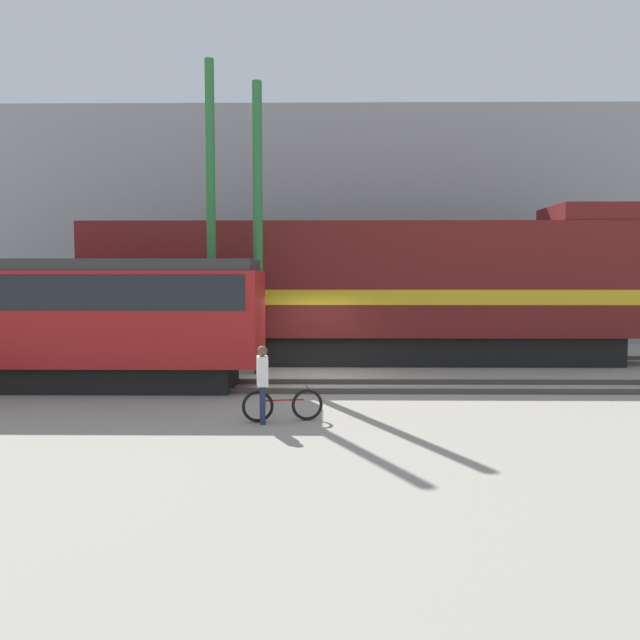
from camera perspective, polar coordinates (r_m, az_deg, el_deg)
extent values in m
plane|color=#9E998C|center=(18.88, -0.37, -5.26)|extent=(120.00, 120.00, 0.00)
cube|color=#47423D|center=(16.29, -0.54, -6.52)|extent=(60.00, 0.07, 0.14)
cube|color=#47423D|center=(17.70, -0.44, -5.66)|extent=(60.00, 0.07, 0.14)
cube|color=#47423D|center=(21.41, -0.24, -3.95)|extent=(60.00, 0.07, 0.14)
cube|color=#47423D|center=(22.83, -0.18, -3.45)|extent=(60.00, 0.07, 0.14)
cube|color=#99999E|center=(30.97, 0.05, 8.26)|extent=(41.35, 6.00, 10.63)
cube|color=black|center=(22.10, 3.83, -2.59)|extent=(17.49, 2.55, 1.00)
cube|color=maroon|center=(21.95, 3.86, 3.73)|extent=(19.02, 3.00, 3.86)
cube|color=gold|center=(21.96, 3.86, 2.22)|extent=(18.64, 3.04, 0.50)
cube|color=maroon|center=(23.86, 23.71, 8.78)|extent=(3.00, 2.85, 0.60)
cube|color=black|center=(18.73, -24.65, -4.63)|extent=(10.89, 2.00, 0.70)
cube|color=#B21E1E|center=(18.57, -24.80, 0.25)|extent=(12.37, 2.50, 2.49)
cube|color=#1E2328|center=(18.54, -24.87, 2.40)|extent=(11.87, 2.54, 0.90)
cube|color=#333333|center=(18.53, -24.93, 4.56)|extent=(12.12, 2.38, 0.30)
torus|color=black|center=(13.32, -1.18, -7.76)|extent=(0.67, 0.18, 0.67)
torus|color=black|center=(13.22, -5.71, -7.87)|extent=(0.67, 0.18, 0.67)
cylinder|color=#B21E1E|center=(13.24, -3.44, -7.32)|extent=(0.88, 0.19, 0.04)
cylinder|color=#B21E1E|center=(13.20, -5.06, -7.22)|extent=(0.03, 0.03, 0.30)
cylinder|color=#262626|center=(13.25, -1.18, -6.13)|extent=(0.10, 0.44, 0.02)
cylinder|color=#232D4C|center=(13.15, -5.30, -7.65)|extent=(0.11, 0.11, 0.80)
cylinder|color=#232D4C|center=(12.99, -5.25, -7.79)|extent=(0.11, 0.11, 0.80)
cube|color=white|center=(12.95, -5.29, -4.67)|extent=(0.28, 0.39, 0.61)
sphere|color=brown|center=(12.89, -5.31, -2.85)|extent=(0.22, 0.22, 0.22)
cylinder|color=#2D7238|center=(19.72, -9.93, 9.09)|extent=(0.28, 0.28, 9.61)
cylinder|color=#2D7238|center=(19.49, -5.70, 8.22)|extent=(0.30, 0.30, 8.95)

